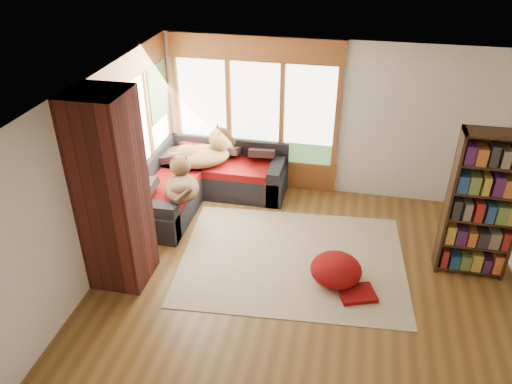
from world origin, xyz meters
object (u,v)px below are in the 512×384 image
at_px(brick_chimney, 112,193).
at_px(sectional_sofa, 201,185).
at_px(dog_tan, 205,151).
at_px(dog_brindle, 181,182).
at_px(area_rug, 292,259).
at_px(pouf, 336,269).
at_px(bookshelf, 483,207).

height_order(brick_chimney, sectional_sofa, brick_chimney).
distance_m(dog_tan, dog_brindle, 0.99).
height_order(area_rug, dog_brindle, dog_brindle).
relative_size(pouf, dog_tan, 0.60).
height_order(brick_chimney, pouf, brick_chimney).
xyz_separation_m(sectional_sofa, pouf, (2.34, -1.58, -0.11)).
xyz_separation_m(brick_chimney, bookshelf, (4.54, 1.06, -0.27)).
distance_m(brick_chimney, dog_tan, 2.40).
xyz_separation_m(brick_chimney, dog_tan, (0.47, 2.30, -0.48)).
height_order(sectional_sofa, area_rug, sectional_sofa).
height_order(sectional_sofa, dog_tan, dog_tan).
height_order(bookshelf, dog_brindle, bookshelf).
distance_m(sectional_sofa, bookshelf, 4.27).
xyz_separation_m(brick_chimney, sectional_sofa, (0.45, 2.05, -1.00)).
height_order(area_rug, dog_tan, dog_tan).
distance_m(sectional_sofa, dog_brindle, 0.86).
bearing_deg(pouf, dog_brindle, 160.40).
bearing_deg(area_rug, brick_chimney, -159.74).
xyz_separation_m(sectional_sofa, area_rug, (1.72, -1.25, -0.30)).
xyz_separation_m(area_rug, pouf, (0.62, -0.33, 0.19)).
xyz_separation_m(bookshelf, dog_brindle, (-4.14, 0.26, -0.27)).
xyz_separation_m(bookshelf, dog_tan, (-4.07, 1.25, -0.22)).
distance_m(sectional_sofa, area_rug, 2.15).
bearing_deg(pouf, sectional_sofa, 146.03).
bearing_deg(dog_brindle, sectional_sofa, -24.27).
bearing_deg(dog_tan, pouf, -64.22).
bearing_deg(dog_brindle, brick_chimney, 143.09).
xyz_separation_m(brick_chimney, dog_brindle, (0.40, 1.32, -0.54)).
height_order(area_rug, pouf, pouf).
distance_m(bookshelf, dog_brindle, 4.16).
xyz_separation_m(area_rug, dog_tan, (-1.70, 1.50, 0.81)).
relative_size(brick_chimney, dog_brindle, 2.78).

